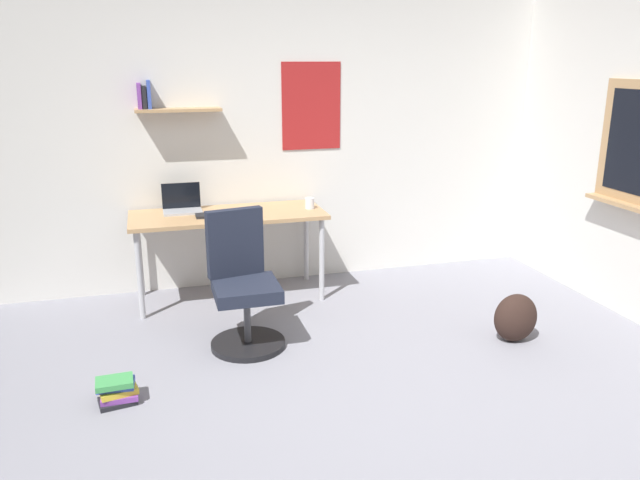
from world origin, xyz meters
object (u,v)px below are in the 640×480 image
at_px(keyboard, 219,215).
at_px(book_stack_on_floor, 117,390).
at_px(desk, 228,221).
at_px(backpack, 515,318).
at_px(laptop, 182,205).
at_px(coffee_mug, 310,203).
at_px(office_chair, 243,289).
at_px(computer_mouse, 254,212).

height_order(keyboard, book_stack_on_floor, keyboard).
bearing_deg(book_stack_on_floor, desk, 59.73).
distance_m(desk, backpack, 2.35).
distance_m(laptop, backpack, 2.75).
xyz_separation_m(laptop, coffee_mug, (1.04, -0.18, -0.01)).
height_order(office_chair, laptop, laptop).
xyz_separation_m(keyboard, coffee_mug, (0.76, 0.05, 0.04)).
relative_size(desk, keyboard, 4.24).
bearing_deg(computer_mouse, keyboard, 180.00).
bearing_deg(keyboard, coffee_mug, 3.75).
xyz_separation_m(laptop, book_stack_on_floor, (-0.52, -1.65, -0.71)).
bearing_deg(office_chair, coffee_mug, 50.99).
xyz_separation_m(computer_mouse, backpack, (1.63, -1.31, -0.58)).
xyz_separation_m(laptop, keyboard, (0.27, -0.23, -0.04)).
xyz_separation_m(coffee_mug, backpack, (1.15, -1.36, -0.61)).
relative_size(coffee_mug, backpack, 0.26).
height_order(desk, coffee_mug, coffee_mug).
relative_size(laptop, backpack, 0.88).
height_order(laptop, coffee_mug, laptop).
bearing_deg(backpack, office_chair, 165.53).
bearing_deg(backpack, coffee_mug, 130.32).
relative_size(office_chair, computer_mouse, 9.13).
bearing_deg(laptop, coffee_mug, -9.88).
xyz_separation_m(laptop, computer_mouse, (0.55, -0.23, -0.04)).
relative_size(keyboard, coffee_mug, 4.02).
relative_size(coffee_mug, book_stack_on_floor, 0.38).
bearing_deg(office_chair, laptop, 107.11).
xyz_separation_m(desk, book_stack_on_floor, (-0.87, -1.50, -0.59)).
bearing_deg(keyboard, backpack, -34.35).
bearing_deg(computer_mouse, laptop, 157.42).
height_order(keyboard, coffee_mug, coffee_mug).
height_order(computer_mouse, book_stack_on_floor, computer_mouse).
distance_m(computer_mouse, book_stack_on_floor, 1.90).
relative_size(keyboard, book_stack_on_floor, 1.52).
bearing_deg(coffee_mug, book_stack_on_floor, -136.70).
bearing_deg(laptop, keyboard, -40.04).
xyz_separation_m(office_chair, backpack, (1.86, -0.48, -0.23)).
distance_m(laptop, keyboard, 0.36).
xyz_separation_m(desk, office_chair, (-0.03, -0.91, -0.26)).
relative_size(computer_mouse, book_stack_on_floor, 0.43).
distance_m(office_chair, computer_mouse, 0.93).
relative_size(office_chair, keyboard, 2.57).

